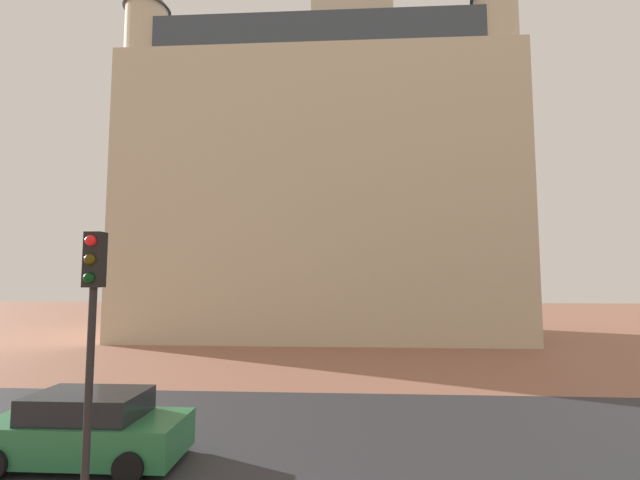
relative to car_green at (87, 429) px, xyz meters
The scene contains 5 objects.
ground_plane 6.13m from the car_green, 26.76° to the left, with size 120.00×120.00×0.00m, color #93604C.
street_asphalt_strip 5.80m from the car_green, 19.30° to the left, with size 120.00×8.64×0.00m, color #2D2D33.
landmark_building 25.21m from the car_green, 78.57° to the left, with size 27.11×11.48×39.87m.
car_green is the anchor object (origin of this frame).
traffic_light_pole 4.42m from the car_green, 59.18° to the right, with size 0.28×0.34×4.93m.
Camera 1 is at (0.44, -2.49, 4.19)m, focal length 24.05 mm.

